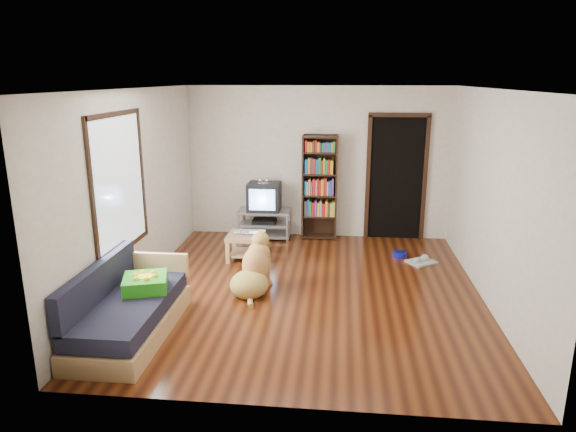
# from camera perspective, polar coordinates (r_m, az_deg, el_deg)

# --- Properties ---
(ground) EXTENTS (5.00, 5.00, 0.00)m
(ground) POSITION_cam_1_polar(r_m,az_deg,el_deg) (6.87, 2.11, -8.29)
(ground) COLOR #59280F
(ground) RESTS_ON ground
(ceiling) EXTENTS (5.00, 5.00, 0.00)m
(ceiling) POSITION_cam_1_polar(r_m,az_deg,el_deg) (6.30, 2.34, 13.94)
(ceiling) COLOR white
(ceiling) RESTS_ON ground
(wall_back) EXTENTS (4.50, 0.00, 4.50)m
(wall_back) POSITION_cam_1_polar(r_m,az_deg,el_deg) (8.91, 3.30, 5.90)
(wall_back) COLOR silver
(wall_back) RESTS_ON ground
(wall_front) EXTENTS (4.50, 0.00, 4.50)m
(wall_front) POSITION_cam_1_polar(r_m,az_deg,el_deg) (4.07, -0.13, -5.47)
(wall_front) COLOR silver
(wall_front) RESTS_ON ground
(wall_left) EXTENTS (0.00, 5.00, 5.00)m
(wall_left) POSITION_cam_1_polar(r_m,az_deg,el_deg) (6.98, -16.57, 2.68)
(wall_left) COLOR silver
(wall_left) RESTS_ON ground
(wall_right) EXTENTS (0.00, 5.00, 5.00)m
(wall_right) POSITION_cam_1_polar(r_m,az_deg,el_deg) (6.71, 21.78, 1.73)
(wall_right) COLOR silver
(wall_right) RESTS_ON ground
(green_cushion) EXTENTS (0.59, 0.59, 0.16)m
(green_cushion) POSITION_cam_1_polar(r_m,az_deg,el_deg) (6.03, -15.58, -7.18)
(green_cushion) COLOR green
(green_cushion) RESTS_ON sofa
(laptop) EXTENTS (0.38, 0.26, 0.03)m
(laptop) POSITION_cam_1_polar(r_m,az_deg,el_deg) (7.88, -4.77, -2.00)
(laptop) COLOR silver
(laptop) RESTS_ON coffee_table
(dog_bowl) EXTENTS (0.22, 0.22, 0.08)m
(dog_bowl) POSITION_cam_1_polar(r_m,az_deg,el_deg) (8.28, 12.31, -4.18)
(dog_bowl) COLOR navy
(dog_bowl) RESTS_ON ground
(grey_rag) EXTENTS (0.51, 0.49, 0.03)m
(grey_rag) POSITION_cam_1_polar(r_m,az_deg,el_deg) (8.09, 14.60, -4.97)
(grey_rag) COLOR #ABABAB
(grey_rag) RESTS_ON ground
(window) EXTENTS (0.03, 1.46, 1.70)m
(window) POSITION_cam_1_polar(r_m,az_deg,el_deg) (6.48, -18.23, 3.43)
(window) COLOR white
(window) RESTS_ON wall_left
(doorway) EXTENTS (1.03, 0.05, 2.19)m
(doorway) POSITION_cam_1_polar(r_m,az_deg,el_deg) (8.97, 11.95, 4.48)
(doorway) COLOR black
(doorway) RESTS_ON wall_back
(tv_stand) EXTENTS (0.90, 0.45, 0.50)m
(tv_stand) POSITION_cam_1_polar(r_m,az_deg,el_deg) (8.98, -2.62, -0.76)
(tv_stand) COLOR #99999E
(tv_stand) RESTS_ON ground
(crt_tv) EXTENTS (0.55, 0.52, 0.58)m
(crt_tv) POSITION_cam_1_polar(r_m,az_deg,el_deg) (8.89, -2.64, 2.22)
(crt_tv) COLOR black
(crt_tv) RESTS_ON tv_stand
(bookshelf) EXTENTS (0.60, 0.30, 1.80)m
(bookshelf) POSITION_cam_1_polar(r_m,az_deg,el_deg) (8.81, 3.54, 3.81)
(bookshelf) COLOR black
(bookshelf) RESTS_ON ground
(sofa) EXTENTS (0.80, 1.80, 0.80)m
(sofa) POSITION_cam_1_polar(r_m,az_deg,el_deg) (5.95, -17.45, -10.14)
(sofa) COLOR tan
(sofa) RESTS_ON ground
(coffee_table) EXTENTS (0.55, 0.55, 0.40)m
(coffee_table) POSITION_cam_1_polar(r_m,az_deg,el_deg) (7.95, -4.71, -2.85)
(coffee_table) COLOR tan
(coffee_table) RESTS_ON ground
(dog) EXTENTS (0.63, 0.97, 0.79)m
(dog) POSITION_cam_1_polar(r_m,az_deg,el_deg) (6.75, -3.81, -6.09)
(dog) COLOR tan
(dog) RESTS_ON ground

